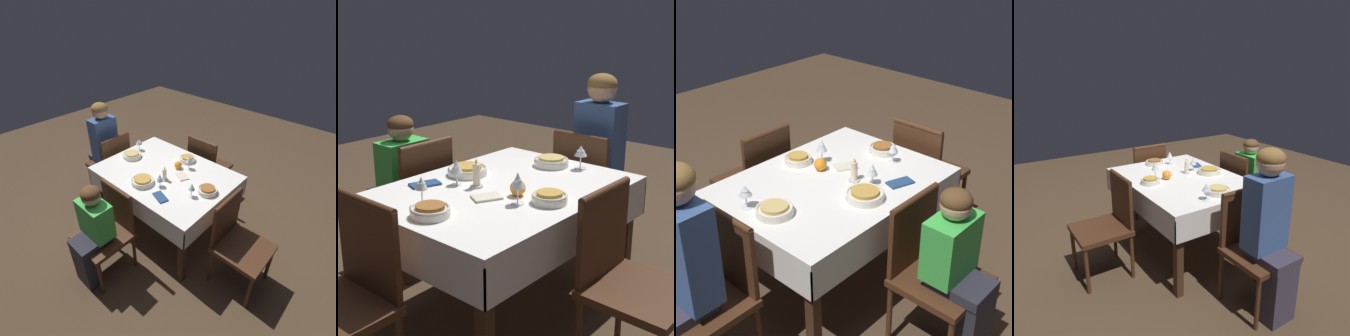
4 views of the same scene
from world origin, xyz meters
TOP-DOWN VIEW (x-y plane):
  - ground_plane at (0.00, 0.00)m, footprint 8.00×8.00m
  - dining_table at (0.00, 0.00)m, footprint 1.33×0.99m
  - chair_east at (0.91, 0.03)m, footprint 0.44×0.43m
  - chair_north at (0.02, 0.74)m, footprint 0.43×0.44m
  - chair_west at (-0.91, 0.07)m, footprint 0.44×0.43m
  - chair_south at (-0.01, -0.74)m, footprint 0.43×0.44m
  - person_adult_denim at (1.06, 0.03)m, footprint 0.34×0.30m
  - person_child_green at (0.02, 0.91)m, footprint 0.30×0.33m
  - bowl_east at (0.48, 0.03)m, footprint 0.21×0.21m
  - wine_glass_east at (0.54, -0.13)m, footprint 0.07×0.07m
  - bowl_north at (0.03, 0.29)m, footprint 0.22×0.22m
  - wine_glass_north at (-0.12, 0.21)m, footprint 0.07×0.07m
  - bowl_west at (-0.51, -0.02)m, footprint 0.18×0.18m
  - wine_glass_west at (-0.44, 0.12)m, footprint 0.06×0.06m
  - bowl_south at (-0.02, -0.32)m, footprint 0.17×0.17m
  - wine_glass_south at (-0.13, -0.22)m, footprint 0.07×0.07m
  - candle_centerpiece at (-0.08, 0.10)m, footprint 0.07×0.07m
  - orange_fruit at (-0.05, -0.15)m, footprint 0.08×0.08m
  - napkin_red_folded at (-0.24, 0.33)m, footprint 0.18×0.13m
  - napkin_spare_side at (-0.18, -0.05)m, footprint 0.17×0.15m

SIDE VIEW (x-z plane):
  - ground_plane at x=0.00m, z-range 0.00..0.00m
  - chair_east at x=0.91m, z-range 0.05..0.92m
  - chair_north at x=0.02m, z-range 0.05..0.92m
  - chair_west at x=-0.91m, z-range 0.05..0.92m
  - chair_south at x=-0.01m, z-range 0.05..0.92m
  - person_child_green at x=0.02m, z-range 0.05..1.05m
  - dining_table at x=0.00m, z-range 0.28..1.01m
  - person_adult_denim at x=1.06m, z-range 0.08..1.31m
  - napkin_red_folded at x=-0.24m, z-range 0.73..0.74m
  - napkin_spare_side at x=-0.18m, z-range 0.73..0.74m
  - bowl_north at x=0.03m, z-range 0.73..0.78m
  - bowl_east at x=0.48m, z-range 0.73..0.78m
  - bowl_west at x=-0.51m, z-range 0.73..0.78m
  - bowl_south at x=-0.02m, z-range 0.73..0.78m
  - orange_fruit at x=-0.05m, z-range 0.73..0.81m
  - candle_centerpiece at x=-0.08m, z-range 0.71..0.86m
  - wine_glass_north at x=-0.12m, z-range 0.76..0.89m
  - wine_glass_west at x=-0.44m, z-range 0.76..0.90m
  - wine_glass_east at x=0.54m, z-range 0.76..0.90m
  - wine_glass_south at x=-0.13m, z-range 0.76..0.92m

